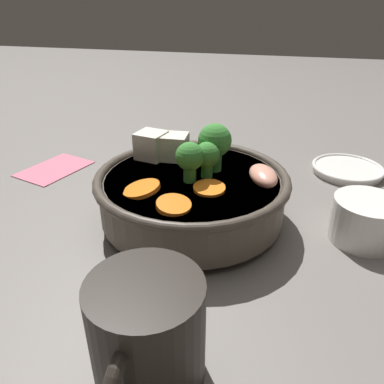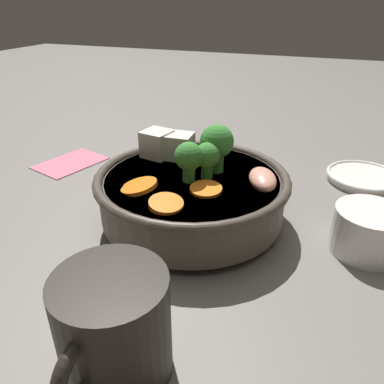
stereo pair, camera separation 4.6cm
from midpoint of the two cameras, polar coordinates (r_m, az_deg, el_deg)
name	(u,v)px [view 2 (the right image)]	position (r m, az deg, el deg)	size (l,w,h in m)	color
ground_plane	(192,220)	(0.48, 2.75, -4.30)	(3.00, 3.00, 0.00)	slate
stirfry_bowl	(192,189)	(0.46, 2.91, 0.35)	(0.24, 0.24, 0.12)	#51473D
side_saucer	(364,177)	(0.65, 26.60, 2.01)	(0.11, 0.11, 0.01)	white
tea_cup	(368,231)	(0.47, 27.89, -5.32)	(0.08, 0.08, 0.05)	white
dark_mug	(113,328)	(0.29, -7.19, -20.09)	(0.11, 0.08, 0.09)	black
napkin	(70,162)	(0.67, -16.19, 4.31)	(0.13, 0.10, 0.00)	#D16B84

